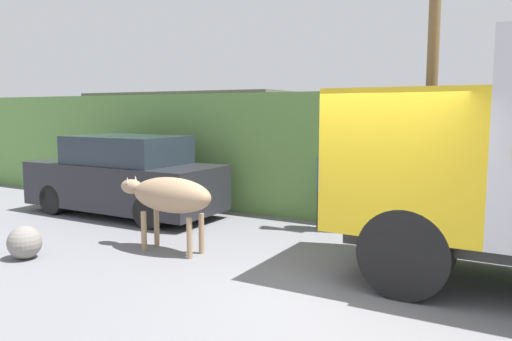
% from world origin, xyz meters
% --- Properties ---
extents(ground_plane, '(60.00, 60.00, 0.00)m').
position_xyz_m(ground_plane, '(0.00, 0.00, 0.00)').
color(ground_plane, slate).
extents(hillside_embankment, '(32.00, 6.95, 2.67)m').
position_xyz_m(hillside_embankment, '(0.00, 7.00, 1.34)').
color(hillside_embankment, '#608C47').
rests_on(hillside_embankment, ground_plane).
extents(building_backdrop, '(5.70, 2.70, 2.75)m').
position_xyz_m(building_backdrop, '(-6.11, 4.99, 1.39)').
color(building_backdrop, '#C6B793').
rests_on(building_backdrop, ground_plane).
extents(brown_cow, '(1.82, 0.57, 1.22)m').
position_xyz_m(brown_cow, '(-3.21, 0.30, 0.92)').
color(brown_cow, '#9E7F60').
rests_on(brown_cow, ground_plane).
extents(parked_suv, '(4.48, 1.75, 1.74)m').
position_xyz_m(parked_suv, '(-5.94, 2.08, 0.84)').
color(parked_suv, '#232328').
rests_on(parked_suv, ground_plane).
extents(pedestrian_on_hill, '(0.31, 0.31, 1.60)m').
position_xyz_m(pedestrian_on_hill, '(-1.61, 3.00, 0.89)').
color(pedestrian_on_hill, '#38332D').
rests_on(pedestrian_on_hill, ground_plane).
extents(utility_pole, '(0.90, 0.20, 6.58)m').
position_xyz_m(utility_pole, '(0.23, 3.35, 3.42)').
color(utility_pole, brown).
rests_on(utility_pole, ground_plane).
extents(roadside_rock, '(0.51, 0.51, 0.51)m').
position_xyz_m(roadside_rock, '(-4.92, -1.13, 0.26)').
color(roadside_rock, gray).
rests_on(roadside_rock, ground_plane).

